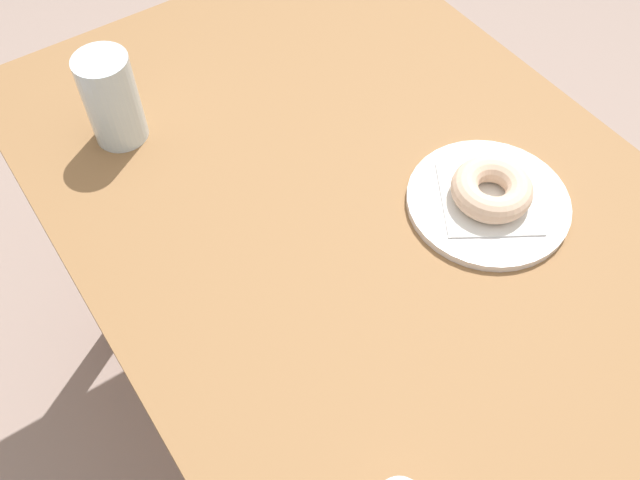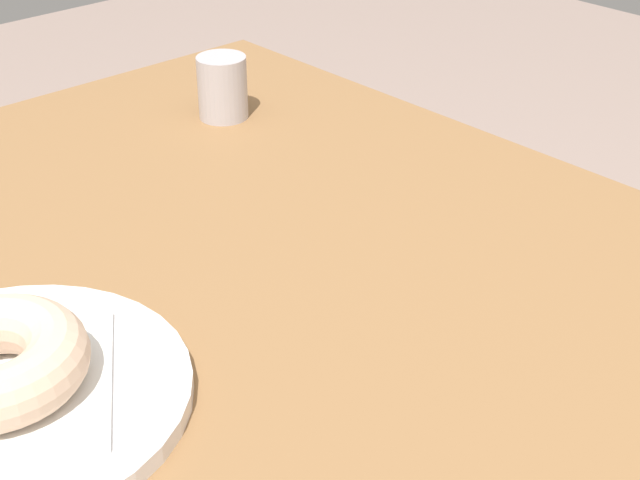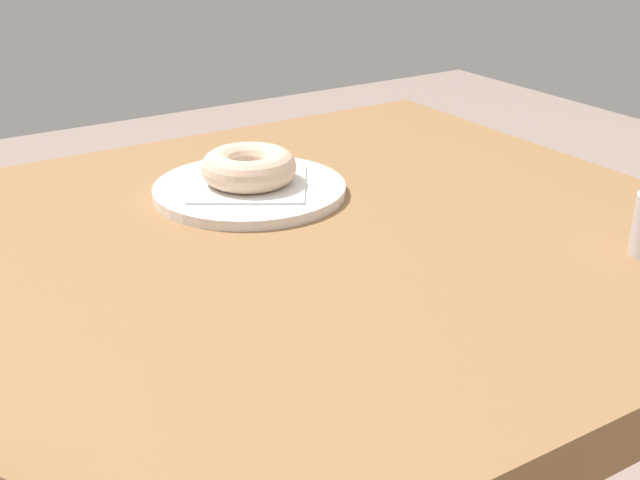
% 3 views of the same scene
% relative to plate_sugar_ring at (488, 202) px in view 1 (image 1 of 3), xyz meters
% --- Properties ---
extents(ground_plane, '(6.00, 6.00, 0.00)m').
position_rel_plate_sugar_ring_xyz_m(ground_plane, '(0.12, 0.13, -0.72)').
color(ground_plane, gray).
extents(table, '(1.08, 0.77, 0.72)m').
position_rel_plate_sugar_ring_xyz_m(table, '(0.12, 0.13, -0.09)').
color(table, olive).
rests_on(table, ground_plane).
extents(plate_sugar_ring, '(0.22, 0.22, 0.01)m').
position_rel_plate_sugar_ring_xyz_m(plate_sugar_ring, '(0.00, 0.00, 0.00)').
color(plate_sugar_ring, white).
rests_on(plate_sugar_ring, table).
extents(napkin_sugar_ring, '(0.18, 0.18, 0.00)m').
position_rel_plate_sugar_ring_xyz_m(napkin_sugar_ring, '(0.00, 0.00, 0.01)').
color(napkin_sugar_ring, white).
rests_on(napkin_sugar_ring, plate_sugar_ring).
extents(donut_sugar_ring, '(0.11, 0.11, 0.04)m').
position_rel_plate_sugar_ring_xyz_m(donut_sugar_ring, '(0.00, 0.00, 0.03)').
color(donut_sugar_ring, beige).
rests_on(donut_sugar_ring, napkin_sugar_ring).
extents(water_glass, '(0.08, 0.08, 0.14)m').
position_rel_plate_sugar_ring_xyz_m(water_glass, '(0.40, 0.35, 0.06)').
color(water_glass, silver).
rests_on(water_glass, table).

